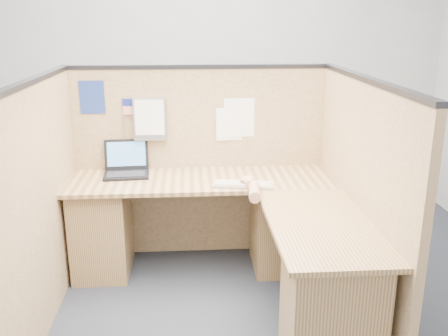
{
  "coord_description": "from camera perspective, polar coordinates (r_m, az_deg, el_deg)",
  "views": [
    {
      "loc": [
        -0.07,
        -2.83,
        1.87
      ],
      "look_at": [
        0.16,
        0.5,
        0.86
      ],
      "focal_mm": 40.0,
      "sensor_mm": 36.0,
      "label": 1
    }
  ],
  "objects": [
    {
      "name": "floor",
      "position": [
        3.4,
        -2.18,
        -16.64
      ],
      "size": [
        5.0,
        5.0,
        0.0
      ],
      "primitive_type": "plane",
      "color": "#1F232C",
      "rests_on": "ground"
    },
    {
      "name": "wall_back",
      "position": [
        5.1,
        -3.21,
        11.52
      ],
      "size": [
        5.0,
        0.0,
        5.0
      ],
      "primitive_type": "plane",
      "rotation": [
        1.57,
        0.0,
        0.0
      ],
      "color": "#999C9E",
      "rests_on": "floor"
    },
    {
      "name": "cubicle_partitions",
      "position": [
        3.44,
        -2.56,
        -1.9
      ],
      "size": [
        2.06,
        1.83,
        1.53
      ],
      "color": "olive",
      "rests_on": "floor"
    },
    {
      "name": "l_desk",
      "position": [
        3.46,
        0.67,
        -8.48
      ],
      "size": [
        1.95,
        1.75,
        0.73
      ],
      "color": "brown",
      "rests_on": "floor"
    },
    {
      "name": "laptop",
      "position": [
        3.86,
        -11.02,
        0.25
      ],
      "size": [
        0.35,
        0.34,
        0.24
      ],
      "rotation": [
        0.0,
        0.0,
        0.07
      ],
      "color": "black",
      "rests_on": "l_desk"
    },
    {
      "name": "keyboard",
      "position": [
        3.51,
        2.25,
        -1.91
      ],
      "size": [
        0.45,
        0.22,
        0.03
      ],
      "rotation": [
        0.0,
        0.0,
        -0.19
      ],
      "color": "gray",
      "rests_on": "l_desk"
    },
    {
      "name": "mouse",
      "position": [
        3.51,
        2.79,
        -1.74
      ],
      "size": [
        0.12,
        0.09,
        0.05
      ],
      "primitive_type": "ellipsoid",
      "rotation": [
        0.0,
        0.0,
        -0.15
      ],
      "color": "#B7B7BC",
      "rests_on": "l_desk"
    },
    {
      "name": "hand_forearm",
      "position": [
        3.37,
        3.27,
        -2.27
      ],
      "size": [
        0.12,
        0.41,
        0.09
      ],
      "color": "tan",
      "rests_on": "l_desk"
    },
    {
      "name": "blue_poster",
      "position": [
        3.91,
        -14.86,
        7.82
      ],
      "size": [
        0.19,
        0.01,
        0.25
      ],
      "primitive_type": "cube",
      "rotation": [
        0.0,
        0.0,
        -0.02
      ],
      "color": "navy",
      "rests_on": "cubicle_partitions"
    },
    {
      "name": "american_flag",
      "position": [
        3.87,
        -10.41,
        6.78
      ],
      "size": [
        0.19,
        0.01,
        0.33
      ],
      "color": "olive",
      "rests_on": "cubicle_partitions"
    },
    {
      "name": "file_holder",
      "position": [
        3.86,
        -8.47,
        5.52
      ],
      "size": [
        0.25,
        0.05,
        0.32
      ],
      "color": "slate",
      "rests_on": "cubicle_partitions"
    },
    {
      "name": "paper_left",
      "position": [
        3.89,
        1.74,
        5.76
      ],
      "size": [
        0.24,
        0.02,
        0.3
      ],
      "primitive_type": "cube",
      "rotation": [
        0.0,
        0.0,
        0.06
      ],
      "color": "white",
      "rests_on": "cubicle_partitions"
    },
    {
      "name": "paper_right",
      "position": [
        3.9,
        0.61,
        5.03
      ],
      "size": [
        0.2,
        0.02,
        0.26
      ],
      "primitive_type": "cube",
      "rotation": [
        0.0,
        0.0,
        0.06
      ],
      "color": "white",
      "rests_on": "cubicle_partitions"
    }
  ]
}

